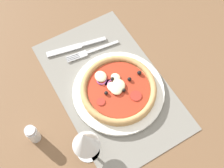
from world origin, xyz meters
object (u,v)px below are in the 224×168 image
at_px(knife, 76,47).
at_px(pepper_shaker, 33,134).
at_px(plate, 118,91).
at_px(fork, 90,52).
at_px(pizza, 118,89).
at_px(wine_glass, 85,140).

distance_m(knife, pepper_shaker, 0.32).
bearing_deg(plate, fork, 1.87).
distance_m(pizza, pepper_shaker, 0.27).
xyz_separation_m(pizza, fork, (0.17, 0.01, -0.02)).
bearing_deg(pepper_shaker, fork, -56.80).
distance_m(fork, wine_glass, 0.33).
relative_size(plate, pepper_shaker, 4.10).
distance_m(plate, pepper_shaker, 0.27).
relative_size(plate, knife, 1.38).
relative_size(wine_glass, pepper_shaker, 2.22).
bearing_deg(pizza, fork, 1.75).
height_order(fork, pepper_shaker, pepper_shaker).
xyz_separation_m(fork, pepper_shaker, (-0.17, 0.27, 0.03)).
bearing_deg(plate, wine_glass, 124.21).
height_order(fork, wine_glass, wine_glass).
height_order(pizza, knife, pizza).
bearing_deg(knife, pepper_shaker, 53.50).
relative_size(knife, wine_glass, 1.34).
relative_size(knife, pepper_shaker, 2.98).
height_order(pizza, pepper_shaker, pepper_shaker).
bearing_deg(wine_glass, pizza, -55.46).
xyz_separation_m(plate, pepper_shaker, (-0.00, 0.27, 0.02)).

